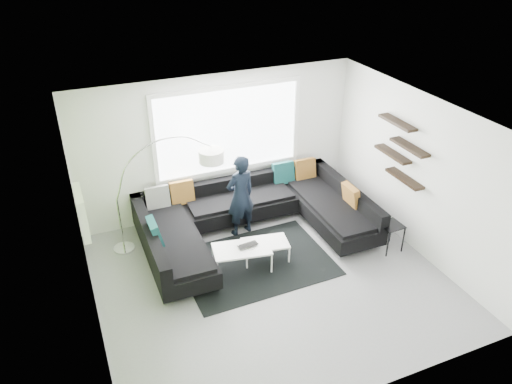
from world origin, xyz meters
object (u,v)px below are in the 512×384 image
(sectional_sofa, at_px, (255,221))
(side_table, at_px, (389,237))
(person, at_px, (240,196))
(laptop, at_px, (249,247))
(arc_lamp, at_px, (117,200))
(coffee_table, at_px, (254,254))

(sectional_sofa, height_order, side_table, sectional_sofa)
(person, height_order, laptop, person)
(sectional_sofa, relative_size, person, 2.55)
(sectional_sofa, bearing_deg, arc_lamp, 165.60)
(side_table, bearing_deg, sectional_sofa, 149.49)
(coffee_table, xyz_separation_m, laptop, (-0.11, -0.07, 0.22))
(coffee_table, height_order, laptop, laptop)
(person, xyz_separation_m, laptop, (-0.26, -1.05, -0.38))
(sectional_sofa, height_order, coffee_table, sectional_sofa)
(arc_lamp, distance_m, side_table, 4.82)
(side_table, height_order, laptop, side_table)
(arc_lamp, xyz_separation_m, side_table, (4.39, -1.84, -0.77))
(sectional_sofa, bearing_deg, laptop, -119.20)
(coffee_table, distance_m, laptop, 0.25)
(arc_lamp, xyz_separation_m, laptop, (1.89, -1.35, -0.61))
(person, bearing_deg, laptop, 63.65)
(side_table, bearing_deg, coffee_table, 166.94)
(side_table, distance_m, person, 2.77)
(coffee_table, xyz_separation_m, person, (0.15, 0.98, 0.59))
(coffee_table, xyz_separation_m, side_table, (2.39, -0.56, 0.06))
(arc_lamp, bearing_deg, laptop, -27.00)
(arc_lamp, relative_size, person, 1.30)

